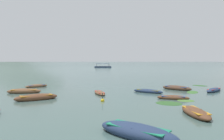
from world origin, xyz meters
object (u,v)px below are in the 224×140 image
(rowboat_1, at_px, (36,86))
(rowboat_7, at_px, (214,90))
(rowboat_9, at_px, (100,93))
(rowboat_11, at_px, (36,97))
(rowboat_6, at_px, (148,91))
(mooring_buoy, at_px, (103,100))
(rowboat_0, at_px, (196,113))
(ferry_0, at_px, (103,67))
(rowboat_5, at_px, (177,88))
(rowboat_12, at_px, (173,98))
(rowboat_2, at_px, (137,132))
(rowboat_3, at_px, (24,91))

(rowboat_1, height_order, rowboat_7, rowboat_7)
(rowboat_9, relative_size, rowboat_11, 0.78)
(rowboat_6, height_order, rowboat_9, rowboat_6)
(rowboat_7, height_order, mooring_buoy, mooring_buoy)
(rowboat_0, distance_m, rowboat_9, 12.32)
(rowboat_6, height_order, rowboat_11, rowboat_11)
(rowboat_9, xyz_separation_m, rowboat_11, (-6.34, -3.26, 0.09))
(ferry_0, distance_m, mooring_buoy, 107.46)
(rowboat_6, height_order, mooring_buoy, mooring_buoy)
(rowboat_0, bearing_deg, ferry_0, 91.72)
(rowboat_7, bearing_deg, rowboat_9, -175.29)
(rowboat_5, relative_size, rowboat_12, 1.18)
(rowboat_6, bearing_deg, rowboat_12, -72.80)
(rowboat_9, bearing_deg, rowboat_0, -57.16)
(rowboat_2, relative_size, ferry_0, 0.44)
(rowboat_12, bearing_deg, ferry_0, 92.20)
(rowboat_2, distance_m, rowboat_6, 15.85)
(rowboat_7, xyz_separation_m, rowboat_11, (-20.80, -4.45, 0.06))
(rowboat_7, distance_m, rowboat_9, 14.51)
(rowboat_5, xyz_separation_m, rowboat_6, (-4.48, -2.35, -0.05))
(rowboat_3, height_order, ferry_0, ferry_0)
(rowboat_2, xyz_separation_m, rowboat_9, (-1.70, 14.42, -0.12))
(rowboat_0, height_order, rowboat_3, rowboat_3)
(rowboat_3, height_order, rowboat_11, rowboat_11)
(rowboat_0, distance_m, rowboat_11, 14.83)
(rowboat_12, relative_size, mooring_buoy, 3.61)
(rowboat_3, xyz_separation_m, ferry_0, (12.37, 101.36, 0.23))
(rowboat_6, bearing_deg, ferry_0, 91.49)
(rowboat_1, relative_size, rowboat_12, 0.95)
(rowboat_0, relative_size, rowboat_12, 1.20)
(rowboat_0, height_order, rowboat_5, rowboat_5)
(rowboat_5, height_order, rowboat_9, rowboat_5)
(rowboat_12, xyz_separation_m, ferry_0, (-4.10, 106.72, 0.29))
(rowboat_5, xyz_separation_m, rowboat_11, (-16.75, -6.48, 0.01))
(rowboat_5, height_order, rowboat_12, rowboat_5)
(rowboat_2, bearing_deg, ferry_0, 89.23)
(rowboat_3, bearing_deg, rowboat_0, -36.95)
(rowboat_0, bearing_deg, rowboat_5, 74.65)
(rowboat_3, distance_m, rowboat_7, 23.55)
(rowboat_9, height_order, ferry_0, ferry_0)
(rowboat_11, relative_size, rowboat_12, 1.31)
(rowboat_3, relative_size, rowboat_12, 1.21)
(rowboat_1, bearing_deg, rowboat_0, -48.29)
(rowboat_2, relative_size, rowboat_9, 1.29)
(rowboat_5, relative_size, rowboat_11, 0.90)
(rowboat_9, bearing_deg, rowboat_2, -83.29)
(rowboat_11, bearing_deg, rowboat_3, 119.95)
(rowboat_1, bearing_deg, ferry_0, 82.52)
(rowboat_2, relative_size, rowboat_7, 1.19)
(rowboat_2, xyz_separation_m, rowboat_5, (8.71, 17.63, -0.04))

